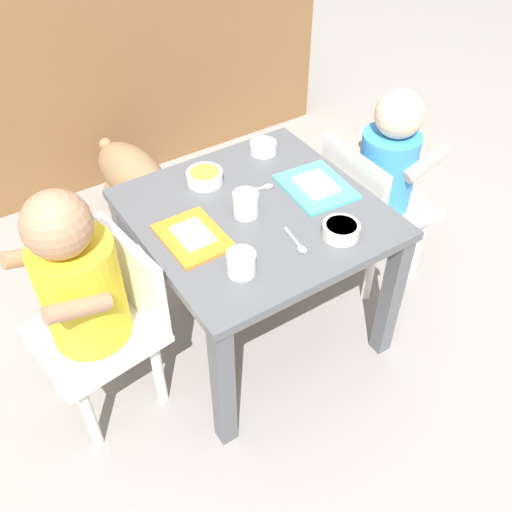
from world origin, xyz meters
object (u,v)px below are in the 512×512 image
Objects in this scene: seated_child_left at (84,287)px; veggie_bowl_far at (341,230)px; cereal_bowl_right_side at (205,177)px; food_tray_right at (316,186)px; seated_child_right at (384,170)px; dog at (138,177)px; water_cup_right at (241,264)px; food_tray_left at (193,236)px; spoon_by_left_tray at (297,243)px; dining_table at (256,233)px; cereal_bowl_left_side at (263,147)px; water_cup_left at (246,206)px; spoon_by_right_tray at (260,188)px.

seated_child_left is 7.63× the size of veggie_bowl_far.
food_tray_right is at bearing -38.36° from cereal_bowl_right_side.
seated_child_right is 6.61× the size of cereal_bowl_right_side.
water_cup_right is at bearing -95.70° from dog.
seated_child_left reaches higher than water_cup_right.
seated_child_left is 0.91m from seated_child_right.
veggie_bowl_far is (0.30, -0.19, 0.01)m from food_tray_left.
water_cup_right is (0.04, -0.16, 0.02)m from food_tray_left.
seated_child_right is 9.76× the size of water_cup_right.
seated_child_right is at bearing 1.63° from food_tray_left.
food_tray_left is at bearing 142.00° from spoon_by_left_tray.
seated_child_right is at bearing 3.86° from food_tray_right.
seated_child_left is 0.50m from spoon_by_left_tray.
dining_table is at bearing 121.05° from veggie_bowl_far.
water_cup_right is 0.50m from cereal_bowl_left_side.
veggie_bowl_far is (0.18, -0.85, 0.28)m from dog.
seated_child_left is 6.91× the size of spoon_by_left_tray.
water_cup_right is (-0.08, -0.83, 0.28)m from dog.
seated_child_left is at bearing 178.27° from water_cup_left.
seated_child_right reaches higher than dining_table.
spoon_by_right_tray reaches higher than dog.
cereal_bowl_left_side reaches higher than spoon_by_right_tray.
spoon_by_left_tray is (0.16, 0.01, -0.02)m from water_cup_right.
water_cup_right is at bearing -154.19° from food_tray_right.
cereal_bowl_left_side is at bearing -62.24° from dog.
water_cup_left is at bearing 178.47° from food_tray_right.
dog is at bearing 92.32° from cereal_bowl_right_side.
veggie_bowl_far is at bearing -19.55° from seated_child_left.
water_cup_left reaches higher than spoon_by_right_tray.
seated_child_right is at bearing 30.98° from veggie_bowl_far.
veggie_bowl_far is at bearing -52.46° from water_cup_left.
veggie_bowl_far reaches higher than dining_table.
seated_child_right reaches higher than cereal_bowl_left_side.
water_cup_left is 0.18m from cereal_bowl_right_side.
spoon_by_right_tray is at bearing 102.95° from veggie_bowl_far.
food_tray_left is 0.89× the size of food_tray_right.
seated_child_left is 0.79m from dog.
water_cup_right reaches higher than spoon_by_right_tray.
food_tray_right is 0.22m from water_cup_left.
seated_child_left is at bearing -161.91° from cereal_bowl_left_side.
seated_child_left is (-0.46, 0.01, 0.04)m from dining_table.
spoon_by_left_tray is at bearing 163.19° from veggie_bowl_far.
veggie_bowl_far is (0.15, -0.19, -0.01)m from water_cup_left.
seated_child_left is 1.07× the size of seated_child_right.
spoon_by_left_tray and spoon_by_right_tray have the same top height.
food_tray_right is at bearing -2.51° from dining_table.
dog is 4.83× the size of spoon_by_right_tray.
food_tray_left is at bearing -147.61° from cereal_bowl_left_side.
seated_child_right reaches higher than veggie_bowl_far.
seated_child_right is 3.11× the size of food_tray_right.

